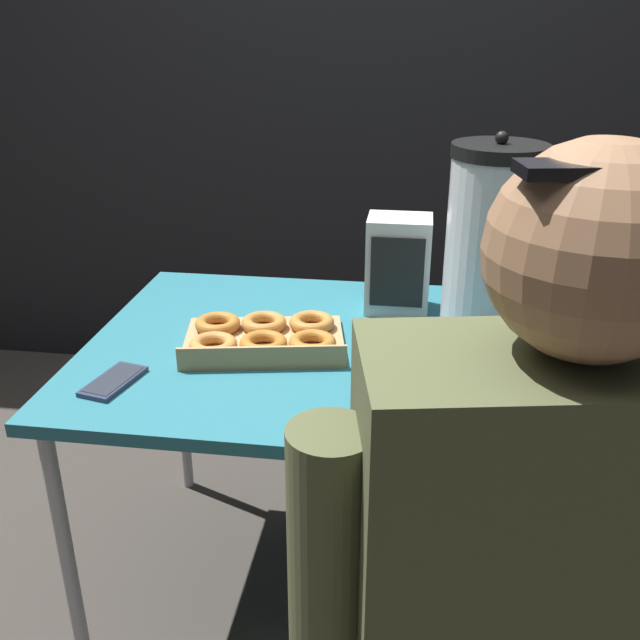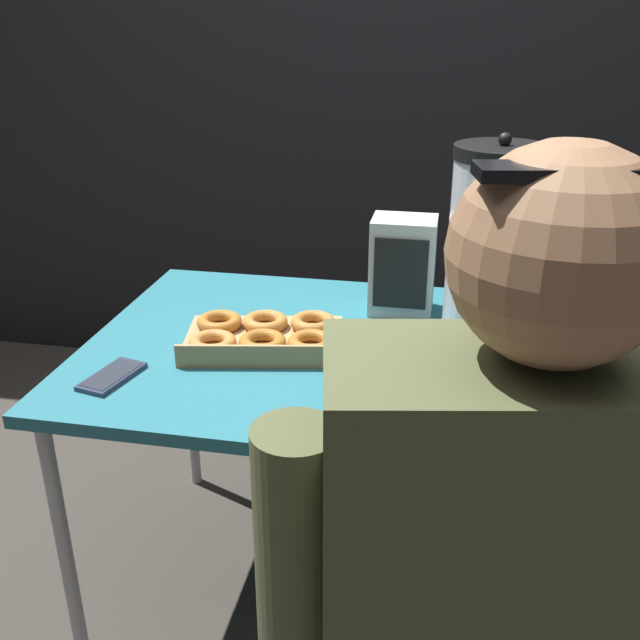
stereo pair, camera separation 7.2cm
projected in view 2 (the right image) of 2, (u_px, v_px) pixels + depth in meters
The scene contains 7 objects.
ground_plane at pixel (340, 587), 1.87m from camera, with size 12.00×12.00×0.00m, color #3D3833.
back_wall at pixel (402, 64), 2.51m from camera, with size 6.00×0.11×2.42m.
folding_table at pixel (343, 365), 1.61m from camera, with size 1.15×0.83×0.70m.
donut_box at pixel (264, 336), 1.59m from camera, with size 0.39×0.30×0.05m.
coffee_urn at pixel (494, 247), 1.54m from camera, with size 0.20×0.23×0.46m.
cell_phone at pixel (112, 376), 1.45m from camera, with size 0.10×0.16×0.01m.
space_heater at pixel (403, 266), 1.73m from camera, with size 0.15×0.13×0.24m.
Camera 2 is at (0.22, -1.42, 1.40)m, focal length 40.00 mm.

